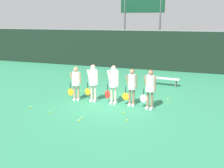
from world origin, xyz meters
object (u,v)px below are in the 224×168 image
(tennis_ball_8, at_px, (70,94))
(player_3, at_px, (132,84))
(player_4, at_px, (150,86))
(tennis_ball_5, at_px, (124,98))
(player_2, at_px, (113,81))
(tennis_ball_0, at_px, (79,120))
(player_0, at_px, (76,80))
(player_1, at_px, (93,80))
(tennis_ball_3, at_px, (82,118))
(tennis_ball_4, at_px, (124,113))
(tennis_ball_7, at_px, (93,98))
(tennis_ball_9, at_px, (120,94))
(bench_courtside, at_px, (162,79))
(tennis_ball_11, at_px, (168,99))
(tennis_ball_6, at_px, (31,107))
(scoreboard, at_px, (142,9))
(tennis_ball_1, at_px, (127,120))
(tennis_ball_2, at_px, (50,112))
(tennis_ball_10, at_px, (81,91))

(tennis_ball_8, bearing_deg, player_3, -11.35)
(player_4, bearing_deg, tennis_ball_5, 153.58)
(player_2, xyz_separation_m, tennis_ball_5, (0.22, 0.98, -1.03))
(player_2, bearing_deg, tennis_ball_0, -97.06)
(player_0, distance_m, player_3, 2.71)
(player_1, xyz_separation_m, tennis_ball_3, (0.49, -2.21, -1.02))
(player_0, bearing_deg, tennis_ball_4, -26.40)
(player_0, height_order, tennis_ball_7, player_0)
(tennis_ball_5, xyz_separation_m, tennis_ball_9, (-0.39, 0.56, -0.00))
(player_3, distance_m, tennis_ball_0, 2.99)
(player_1, height_order, player_3, player_1)
(bench_courtside, relative_size, tennis_ball_5, 29.13)
(player_0, relative_size, player_4, 0.94)
(bench_courtside, bearing_deg, tennis_ball_11, -69.84)
(tennis_ball_6, relative_size, tennis_ball_8, 0.93)
(player_3, bearing_deg, scoreboard, 98.98)
(tennis_ball_7, xyz_separation_m, tennis_ball_9, (1.00, 1.16, -0.00))
(tennis_ball_1, xyz_separation_m, tennis_ball_11, (1.09, 3.30, 0.00))
(player_3, xyz_separation_m, tennis_ball_3, (-1.38, -2.21, -0.96))
(player_2, bearing_deg, tennis_ball_6, -146.88)
(bench_courtside, height_order, tennis_ball_0, bench_courtside)
(player_1, relative_size, tennis_ball_6, 26.91)
(tennis_ball_6, relative_size, tennis_ball_9, 1.00)
(tennis_ball_1, bearing_deg, tennis_ball_2, -176.00)
(scoreboard, relative_size, tennis_ball_7, 82.83)
(tennis_ball_0, relative_size, tennis_ball_8, 0.95)
(player_3, xyz_separation_m, tennis_ball_10, (-3.17, 1.35, -0.96))
(tennis_ball_5, xyz_separation_m, tennis_ball_7, (-1.40, -0.60, 0.00))
(tennis_ball_7, height_order, tennis_ball_8, same)
(scoreboard, relative_size, player_1, 3.32)
(scoreboard, height_order, player_2, scoreboard)
(player_3, relative_size, tennis_ball_2, 26.16)
(player_2, xyz_separation_m, tennis_ball_6, (-3.24, -1.76, -1.03))
(tennis_ball_1, bearing_deg, player_2, 123.09)
(player_2, height_order, player_4, player_2)
(player_0, bearing_deg, tennis_ball_3, -63.37)
(player_2, height_order, tennis_ball_10, player_2)
(player_0, bearing_deg, tennis_ball_9, 37.56)
(tennis_ball_5, bearing_deg, player_2, -102.43)
(player_2, bearing_deg, scoreboard, 101.57)
(tennis_ball_2, bearing_deg, tennis_ball_6, 166.37)
(tennis_ball_1, relative_size, tennis_ball_8, 0.90)
(tennis_ball_3, relative_size, tennis_ball_8, 0.98)
(player_4, bearing_deg, tennis_ball_8, 179.12)
(tennis_ball_9, bearing_deg, tennis_ball_6, -132.89)
(bench_courtside, xyz_separation_m, tennis_ball_5, (-1.33, -3.27, -0.36))
(player_1, bearing_deg, tennis_ball_3, -74.94)
(player_0, xyz_separation_m, tennis_ball_3, (1.33, -2.13, -0.93))
(tennis_ball_3, distance_m, tennis_ball_9, 3.73)
(tennis_ball_1, xyz_separation_m, tennis_ball_8, (-3.82, 2.56, 0.00))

